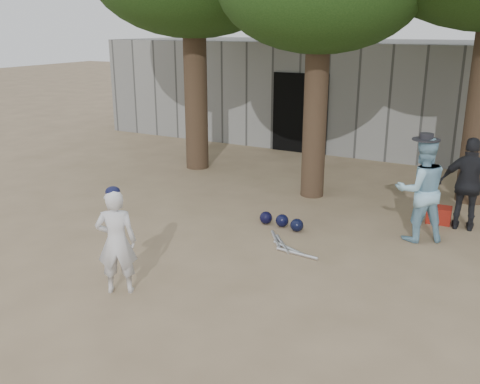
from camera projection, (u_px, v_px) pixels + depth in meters
The scene contains 8 objects.
ground at pixel (174, 263), 8.11m from camera, with size 70.00×70.00×0.00m, color #937C5E.
boy_player at pixel (116, 242), 7.05m from camera, with size 0.53×0.35×1.45m, color silver.
spectator_blue at pixel (421, 190), 8.76m from camera, with size 0.85×0.66×1.74m, color #90C4DE.
spectator_dark at pixel (469, 184), 9.24m from camera, with size 0.96×0.40×1.64m, color black.
red_bag at pixel (439, 215), 9.74m from camera, with size 0.42×0.32×0.30m, color #A11F15.
back_building at pixel (368, 92), 16.33m from camera, with size 16.00×5.24×3.00m.
helmet_row at pixel (281, 221), 9.52m from camera, with size 0.87×0.31×0.23m.
bat_pile at pixel (286, 246), 8.66m from camera, with size 1.13×0.74×0.06m.
Camera 1 is at (4.42, -6.03, 3.46)m, focal length 40.00 mm.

